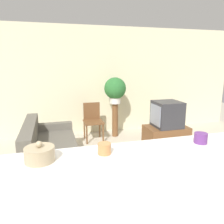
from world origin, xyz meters
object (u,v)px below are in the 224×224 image
object	(u,v)px
potted_plant	(115,89)
decorative_bowl	(40,154)
couch	(49,151)
wooden_chair	(93,119)
television	(167,114)

from	to	relation	value
potted_plant	decorative_bowl	distance (m)	3.67
couch	potted_plant	size ratio (longest dim) A/B	2.62
wooden_chair	decorative_bowl	size ratio (longest dim) A/B	3.67
wooden_chair	decorative_bowl	bearing A→B (deg)	-107.67
couch	decorative_bowl	world-z (taller)	decorative_bowl
television	decorative_bowl	distance (m)	3.41
television	wooden_chair	distance (m)	1.72
television	couch	bearing A→B (deg)	-173.40
couch	wooden_chair	bearing A→B (deg)	49.39
television	potted_plant	xyz separation A→B (m)	(-0.87, 0.99, 0.45)
couch	potted_plant	bearing A→B (deg)	38.66
couch	television	xyz separation A→B (m)	(2.45, 0.28, 0.45)
couch	decorative_bowl	size ratio (longest dim) A/B	6.90
couch	potted_plant	distance (m)	2.22
television	wooden_chair	bearing A→B (deg)	148.37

